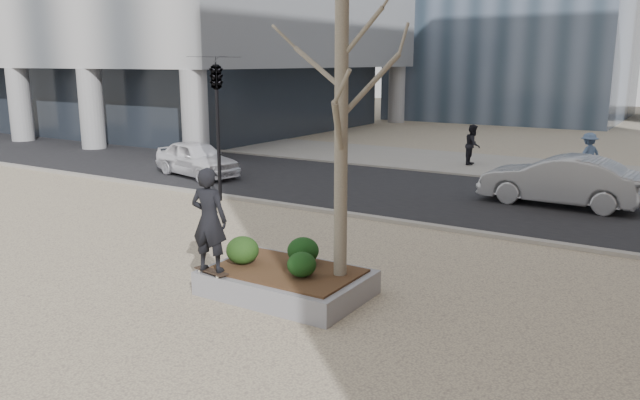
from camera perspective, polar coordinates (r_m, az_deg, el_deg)
The scene contains 16 objects.
ground at distance 12.62m, azimuth -6.81°, elevation -7.64°, with size 120.00×120.00×0.00m, color tan.
street at distance 21.05m, azimuth 10.44°, elevation 0.47°, with size 60.00×8.00×0.02m, color black.
far_sidewalk at distance 27.58m, azimuth 15.85°, elevation 3.04°, with size 60.00×6.00×0.02m, color gray.
planter at distance 11.98m, azimuth -3.07°, elevation -7.55°, with size 3.00×2.00×0.45m, color gray.
planter_mulch at distance 11.89m, azimuth -3.08°, elevation -6.44°, with size 2.70×1.70×0.04m, color #382314.
sycamore_tree at distance 10.98m, azimuth 1.97°, elevation 9.69°, with size 2.80×2.80×6.60m, color gray, non-canonical shape.
shrub_left at distance 12.22m, azimuth -7.10°, elevation -4.57°, with size 0.64×0.64×0.54m, color black.
shrub_middle at distance 12.12m, azimuth -1.56°, elevation -4.66°, with size 0.62×0.62×0.52m, color #113510.
shrub_right at distance 11.42m, azimuth -1.69°, elevation -5.92°, with size 0.54×0.54×0.46m, color #123812.
skateboard at distance 11.89m, azimuth -9.92°, elevation -6.53°, with size 0.78×0.20×0.07m, color black, non-canonical shape.
skateboarder at distance 11.60m, azimuth -10.10°, elevation -1.80°, with size 0.71×0.47×1.95m, color black.
police_car at distance 24.43m, azimuth -11.20°, elevation 3.75°, with size 1.61×4.00×1.36m, color white.
car_silver at distance 20.39m, azimuth 21.07°, elevation 1.69°, with size 1.63×4.68×1.54m, color gray.
pedestrian_a at distance 27.44m, azimuth 13.80°, elevation 4.94°, with size 0.83×0.65×1.71m, color black.
pedestrian_b at distance 25.93m, azimuth 23.33°, elevation 3.82°, with size 1.09×0.62×1.68m, color #485F82.
traffic_light_near at distance 19.79m, azimuth -9.31°, elevation 6.33°, with size 0.60×2.48×4.50m, color black, non-canonical shape.
Camera 1 is at (7.49, -9.19, 4.33)m, focal length 35.00 mm.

